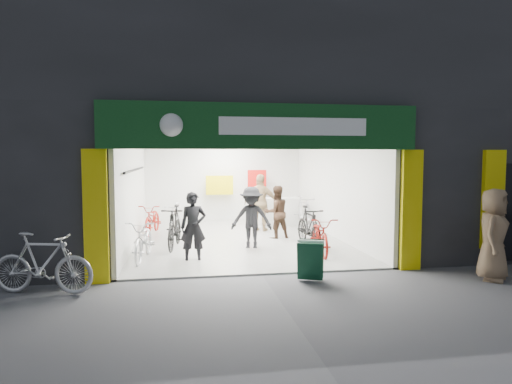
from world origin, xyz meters
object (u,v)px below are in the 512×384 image
object	(u,v)px
bike_right_front	(309,227)
parked_bike	(43,263)
bike_left_front	(144,240)
pedestrian_near	(493,235)
sandwich_board	(311,259)

from	to	relation	value
bike_right_front	parked_bike	world-z (taller)	parked_bike
bike_left_front	pedestrian_near	bearing A→B (deg)	-16.31
bike_left_front	bike_right_front	size ratio (longest dim) A/B	1.01
bike_right_front	pedestrian_near	size ratio (longest dim) A/B	1.00
bike_right_front	parked_bike	distance (m)	6.77
parked_bike	pedestrian_near	world-z (taller)	pedestrian_near
bike_left_front	sandwich_board	bearing A→B (deg)	-27.87
pedestrian_near	sandwich_board	size ratio (longest dim) A/B	2.36
sandwich_board	bike_right_front	bearing A→B (deg)	95.69
pedestrian_near	bike_right_front	bearing A→B (deg)	80.03
bike_left_front	parked_bike	distance (m)	2.89
bike_right_front	parked_bike	bearing A→B (deg)	-153.45
bike_left_front	pedestrian_near	xyz separation A→B (m)	(6.95, -2.91, 0.43)
pedestrian_near	sandwich_board	bearing A→B (deg)	125.92
sandwich_board	parked_bike	bearing A→B (deg)	-157.46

